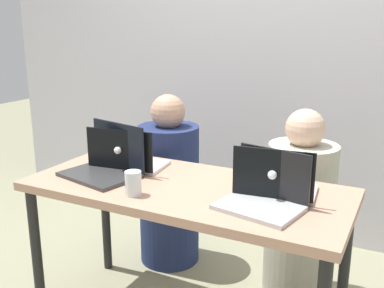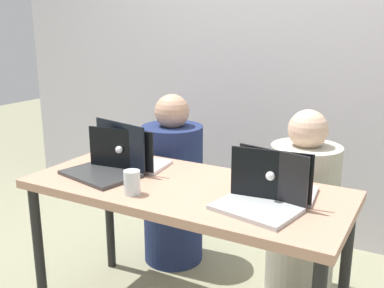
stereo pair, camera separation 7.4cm
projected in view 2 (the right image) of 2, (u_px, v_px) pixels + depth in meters
back_wall at (281, 47)px, 2.98m from camera, size 4.50×0.10×2.61m
desk at (185, 201)px, 2.06m from camera, size 1.47×0.65×0.74m
person_on_left at (173, 189)px, 2.77m from camera, size 0.45×0.45×1.06m
person_on_right at (302, 217)px, 2.39m from camera, size 0.39×0.39×1.04m
laptop_back_left at (129, 159)px, 2.29m from camera, size 0.38×0.27×0.22m
laptop_front_right at (262, 196)px, 1.78m from camera, size 0.36×0.29×0.23m
laptop_back_right at (274, 186)px, 1.90m from camera, size 0.36×0.28×0.23m
laptop_front_left at (107, 163)px, 2.19m from camera, size 0.40×0.33×0.24m
water_glass_left at (132, 184)px, 1.93m from camera, size 0.07×0.07×0.11m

